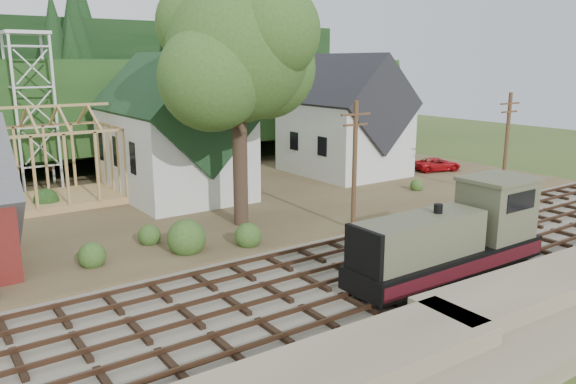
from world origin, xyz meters
TOP-DOWN VIEW (x-y plane):
  - ground at (0.00, 0.00)m, footprint 140.00×140.00m
  - embankment at (0.00, -8.50)m, footprint 64.00×5.00m
  - railroad_bed at (0.00, 0.00)m, footprint 64.00×11.00m
  - village_flat at (0.00, 18.00)m, footprint 64.00×26.00m
  - hillside at (0.00, 42.00)m, footprint 70.00×28.96m
  - ridge at (0.00, 58.00)m, footprint 80.00×20.00m
  - church at (2.00, 19.68)m, footprint 8.40×15.17m
  - farmhouse at (18.00, 19.00)m, footprint 8.40×10.80m
  - timber_frame at (-6.00, 22.00)m, footprint 8.20×6.20m
  - lattice_tower at (-6.00, 28.00)m, footprint 3.20×3.20m
  - big_tree at (2.17, 10.08)m, footprint 10.90×8.40m
  - telegraph_pole_near at (7.00, 5.20)m, footprint 2.20×0.28m
  - telegraph_pole_far at (22.00, 5.20)m, footprint 2.20×0.28m
  - locomotive at (6.11, -3.00)m, footprint 11.07×2.77m
  - car_red at (25.76, 14.64)m, footprint 4.79×3.21m

SIDE VIEW (x-z plane):
  - ground at x=0.00m, z-range 0.00..0.00m
  - embankment at x=0.00m, z-range -0.80..0.80m
  - hillside at x=0.00m, z-range -6.37..6.37m
  - ridge at x=0.00m, z-range -6.00..6.00m
  - railroad_bed at x=0.00m, z-range 0.00..0.16m
  - village_flat at x=0.00m, z-range 0.00..0.30m
  - car_red at x=25.76m, z-range 0.30..1.52m
  - locomotive at x=6.11m, z-range -0.23..4.23m
  - timber_frame at x=-6.00m, z-range -0.23..6.76m
  - telegraph_pole_near at x=7.00m, z-range 0.25..8.25m
  - telegraph_pole_far at x=22.00m, z-range 0.25..8.25m
  - farmhouse at x=18.00m, z-range -0.43..10.17m
  - church at x=2.00m, z-range -1.32..11.68m
  - lattice_tower at x=-6.00m, z-range 3.97..16.10m
  - big_tree at x=2.17m, z-range 2.87..17.57m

